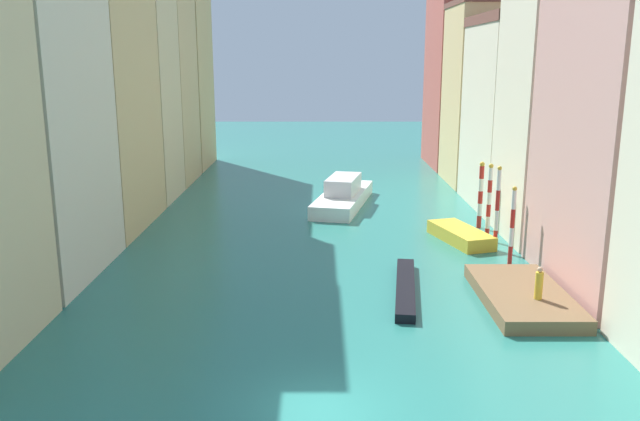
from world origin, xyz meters
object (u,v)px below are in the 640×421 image
Objects in this scene: mooring_pole_0 at (514,225)px; gondola_black at (407,288)px; vaporetto_white at (345,195)px; person_on_dock at (541,284)px; mooring_pole_3 at (483,194)px; motorboat_0 at (463,235)px; waterfront_dock at (525,296)px; mooring_pole_1 at (499,208)px; mooring_pole_2 at (491,202)px.

mooring_pole_0 is 8.16m from gondola_black.
gondola_black is at bearing -82.91° from vaporetto_white.
mooring_pole_3 is at bearing 86.33° from person_on_dock.
gondola_black is 1.43× the size of motorboat_0.
mooring_pole_1 is (0.98, 8.76, 2.31)m from waterfront_dock.
mooring_pole_1 is 1.04× the size of mooring_pole_2.
person_on_dock is at bearing -93.55° from mooring_pole_2.
mooring_pole_3 is at bearing 84.82° from waterfront_dock.
mooring_pole_1 is at bearing 48.79° from gondola_black.
mooring_pole_1 is at bearing -47.63° from motorboat_0.
mooring_pole_2 reaches higher than motorboat_0.
gondola_black is at bearing 154.79° from person_on_dock.
mooring_pole_3 reaches higher than mooring_pole_0.
vaporetto_white is at bearing 125.75° from mooring_pole_1.
mooring_pole_1 is (-0.10, 2.85, 0.34)m from mooring_pole_0.
motorboat_0 reaches higher than waterfront_dock.
mooring_pole_2 reaches higher than person_on_dock.
mooring_pole_2 is 13.55m from vaporetto_white.
vaporetto_white is (-8.94, 15.13, -1.47)m from mooring_pole_0.
mooring_pole_0 is (1.08, 5.91, 1.98)m from waterfront_dock.
motorboat_0 is (-1.79, -0.34, -2.11)m from mooring_pole_2.
vaporetto_white is (-7.86, 21.04, 0.51)m from waterfront_dock.
vaporetto_white is (-9.14, 6.95, -1.52)m from mooring_pole_3.
person_on_dock is 0.19× the size of gondola_black.
mooring_pole_3 is (1.28, 14.09, 2.03)m from waterfront_dock.
mooring_pole_2 is (-0.03, 5.07, 0.24)m from mooring_pole_0.
gondola_black is at bearing -117.93° from mooring_pole_3.
mooring_pole_2 is at bearing 90.30° from mooring_pole_0.
vaporetto_white is 1.40× the size of gondola_black.
mooring_pole_0 reaches higher than motorboat_0.
mooring_pole_1 is 1.12× the size of mooring_pole_3.
waterfront_dock is 0.95× the size of gondola_black.
person_on_dock is 0.27× the size of motorboat_0.
person_on_dock is at bearing -93.67° from mooring_pole_3.
person_on_dock is 10.11m from mooring_pole_1.
mooring_pole_3 is at bearing 59.79° from motorboat_0.
mooring_pole_1 is at bearing -54.25° from vaporetto_white.
person_on_dock is at bearing -85.05° from motorboat_0.
mooring_pole_0 is 0.78× the size of motorboat_0.
person_on_dock is 0.31× the size of mooring_pole_2.
waterfront_dock is 1.57× the size of mooring_pole_2.
motorboat_0 is at bearing 132.37° from mooring_pole_1.
vaporetto_white is at bearing 120.59° from mooring_pole_0.
mooring_pole_0 is at bearing 34.45° from gondola_black.
mooring_pole_0 is 0.55× the size of gondola_black.
waterfront_dock is 0.67× the size of vaporetto_white.
mooring_pole_3 is 11.58m from vaporetto_white.
person_on_dock is 0.34× the size of mooring_pole_0.
mooring_pole_3 is at bearing -37.24° from vaporetto_white.
mooring_pole_2 is at bearing -94.13° from mooring_pole_3.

